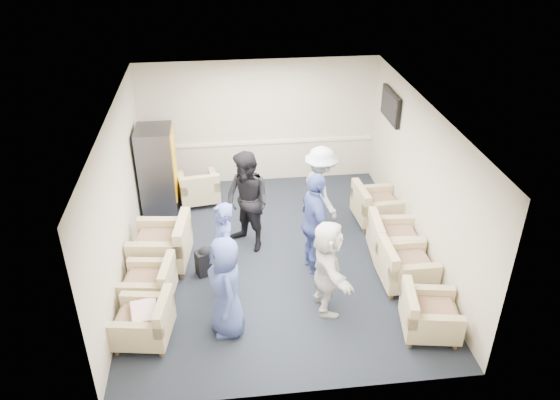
{
  "coord_description": "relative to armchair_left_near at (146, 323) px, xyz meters",
  "views": [
    {
      "loc": [
        -0.82,
        -7.82,
        5.64
      ],
      "look_at": [
        0.12,
        0.2,
        1.04
      ],
      "focal_mm": 35.0,
      "sensor_mm": 36.0,
      "label": 1
    }
  ],
  "objects": [
    {
      "name": "right_wall",
      "position": [
        4.52,
        1.8,
        1.04
      ],
      "size": [
        0.02,
        6.0,
        2.7
      ],
      "primitive_type": "cube",
      "color": "#C0B79F",
      "rests_on": "floor"
    },
    {
      "name": "front_wall",
      "position": [
        2.02,
        -1.2,
        1.04
      ],
      "size": [
        5.0,
        0.02,
        2.7
      ],
      "primitive_type": "cube",
      "color": "#C0B79F",
      "rests_on": "floor"
    },
    {
      "name": "person_mid_right",
      "position": [
        2.64,
        1.39,
        0.59
      ],
      "size": [
        0.59,
        1.11,
        1.8
      ],
      "primitive_type": "imported",
      "rotation": [
        0.0,
        0.0,
        1.72
      ],
      "color": "#3C4B91",
      "rests_on": "floor"
    },
    {
      "name": "armchair_right_near",
      "position": [
        4.0,
        -0.32,
        0.0
      ],
      "size": [
        0.9,
        0.9,
        0.63
      ],
      "rotation": [
        0.0,
        0.0,
        1.4
      ],
      "color": "tan",
      "rests_on": "floor"
    },
    {
      "name": "armchair_left_mid",
      "position": [
        -0.0,
        0.86,
        -0.0
      ],
      "size": [
        0.87,
        0.87,
        0.61
      ],
      "rotation": [
        0.0,
        0.0,
        -1.71
      ],
      "color": "tan",
      "rests_on": "floor"
    },
    {
      "name": "pillow",
      "position": [
        -0.0,
        0.01,
        0.17
      ],
      "size": [
        0.44,
        0.53,
        0.14
      ],
      "primitive_type": "cube",
      "rotation": [
        0.0,
        0.0,
        -1.38
      ],
      "color": "white",
      "rests_on": "armchair_left_near"
    },
    {
      "name": "person_front_left",
      "position": [
        1.15,
        0.07,
        0.48
      ],
      "size": [
        0.62,
        0.84,
        1.58
      ],
      "primitive_type": "imported",
      "rotation": [
        0.0,
        0.0,
        -1.41
      ],
      "color": "#3C4B91",
      "rests_on": "floor"
    },
    {
      "name": "back_wall",
      "position": [
        2.02,
        4.8,
        1.04
      ],
      "size": [
        5.0,
        0.02,
        2.7
      ],
      "primitive_type": "cube",
      "color": "#C0B79F",
      "rests_on": "floor"
    },
    {
      "name": "left_wall",
      "position": [
        -0.48,
        1.8,
        1.04
      ],
      "size": [
        0.02,
        6.0,
        2.7
      ],
      "primitive_type": "cube",
      "color": "#C0B79F",
      "rests_on": "floor"
    },
    {
      "name": "floor",
      "position": [
        2.02,
        1.8,
        -0.31
      ],
      "size": [
        6.0,
        6.0,
        0.0
      ],
      "primitive_type": "plane",
      "color": "black",
      "rests_on": "ground"
    },
    {
      "name": "armchair_left_far",
      "position": [
        0.14,
        1.81,
        0.06
      ],
      "size": [
        1.04,
        1.04,
        0.75
      ],
      "rotation": [
        0.0,
        0.0,
        -1.7
      ],
      "color": "tan",
      "rests_on": "floor"
    },
    {
      "name": "vending_machine",
      "position": [
        -0.07,
        3.82,
        0.55
      ],
      "size": [
        0.7,
        0.81,
        1.71
      ],
      "color": "#4F4F57",
      "rests_on": "floor"
    },
    {
      "name": "chair_rail",
      "position": [
        2.02,
        4.78,
        0.59
      ],
      "size": [
        4.98,
        0.04,
        0.06
      ],
      "primitive_type": "cube",
      "color": "white",
      "rests_on": "back_wall"
    },
    {
      "name": "tv",
      "position": [
        4.46,
        3.6,
        1.74
      ],
      "size": [
        0.1,
        1.0,
        0.58
      ],
      "color": "black",
      "rests_on": "right_wall"
    },
    {
      "name": "ceiling",
      "position": [
        2.02,
        1.8,
        2.39
      ],
      "size": [
        6.0,
        6.0,
        0.0
      ],
      "primitive_type": "plane",
      "rotation": [
        3.14,
        0.0,
        0.0
      ],
      "color": "white",
      "rests_on": "back_wall"
    },
    {
      "name": "armchair_right_far",
      "position": [
        4.06,
        2.75,
        0.02
      ],
      "size": [
        0.88,
        0.88,
        0.66
      ],
      "rotation": [
        0.0,
        0.0,
        1.64
      ],
      "color": "tan",
      "rests_on": "floor"
    },
    {
      "name": "armchair_corner",
      "position": [
        0.7,
        3.9,
        0.0
      ],
      "size": [
        0.89,
        0.89,
        0.63
      ],
      "rotation": [
        0.0,
        0.0,
        3.3
      ],
      "color": "tan",
      "rests_on": "floor"
    },
    {
      "name": "armchair_right_midnear",
      "position": [
        4.01,
        0.8,
        0.02
      ],
      "size": [
        0.83,
        0.83,
        0.66
      ],
      "rotation": [
        0.0,
        0.0,
        1.58
      ],
      "color": "tan",
      "rests_on": "floor"
    },
    {
      "name": "person_front_right",
      "position": [
        2.66,
        0.38,
        0.46
      ],
      "size": [
        0.51,
        1.44,
        1.54
      ],
      "primitive_type": "imported",
      "rotation": [
        0.0,
        0.0,
        1.61
      ],
      "color": "silver",
      "rests_on": "floor"
    },
    {
      "name": "person_back_right",
      "position": [
        2.96,
        2.57,
        0.55
      ],
      "size": [
        0.89,
        1.23,
        1.71
      ],
      "primitive_type": "imported",
      "rotation": [
        0.0,
        0.0,
        1.82
      ],
      "color": "silver",
      "rests_on": "floor"
    },
    {
      "name": "armchair_right_midfar",
      "position": [
        4.04,
        1.57,
        0.03
      ],
      "size": [
        0.9,
        0.9,
        0.67
      ],
      "rotation": [
        0.0,
        0.0,
        1.49
      ],
      "color": "tan",
      "rests_on": "floor"
    },
    {
      "name": "person_mid_left",
      "position": [
        1.14,
        0.87,
        0.52
      ],
      "size": [
        0.5,
        0.67,
        1.66
      ],
      "primitive_type": "imported",
      "rotation": [
        0.0,
        0.0,
        -1.39
      ],
      "color": "#3C4B91",
      "rests_on": "floor"
    },
    {
      "name": "backpack",
      "position": [
        0.82,
        1.47,
        -0.03
      ],
      "size": [
        0.37,
        0.32,
        0.53
      ],
      "rotation": [
        0.0,
        0.0,
        0.37
      ],
      "color": "black",
      "rests_on": "floor"
    },
    {
      "name": "armchair_left_near",
      "position": [
        0.0,
        0.0,
        0.0
      ],
      "size": [
        0.88,
        0.88,
        0.62
      ],
      "rotation": [
        0.0,
        0.0,
        -1.73
      ],
      "color": "tan",
      "rests_on": "floor"
    },
    {
      "name": "person_back_left",
      "position": [
        1.59,
        2.19,
        0.61
      ],
      "size": [
        1.11,
        1.14,
        1.85
      ],
      "primitive_type": "imported",
      "rotation": [
        0.0,
        0.0,
        -0.87
      ],
      "color": "black",
      "rests_on": "floor"
    }
  ]
}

